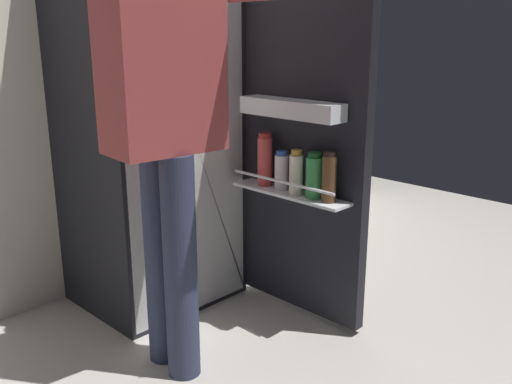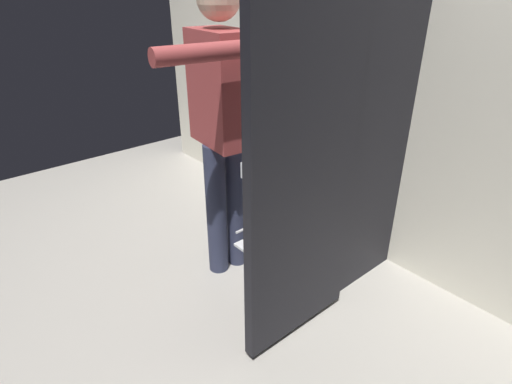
% 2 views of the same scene
% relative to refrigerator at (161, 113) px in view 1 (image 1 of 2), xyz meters
% --- Properties ---
extents(ground_plane, '(5.35, 5.35, 0.00)m').
position_rel_refrigerator_xyz_m(ground_plane, '(-0.03, -0.47, -0.88)').
color(ground_plane, '#B7B2A8').
extents(kitchen_wall, '(4.40, 0.10, 2.58)m').
position_rel_refrigerator_xyz_m(kitchen_wall, '(-0.03, 0.39, 0.41)').
color(kitchen_wall, silver).
rests_on(kitchen_wall, ground_plane).
extents(refrigerator, '(0.71, 1.20, 1.76)m').
position_rel_refrigerator_xyz_m(refrigerator, '(0.00, 0.00, 0.00)').
color(refrigerator, black).
rests_on(refrigerator, ground_plane).
extents(person, '(0.53, 0.73, 1.66)m').
position_rel_refrigerator_xyz_m(person, '(-0.33, -0.48, 0.12)').
color(person, '#2D334C').
rests_on(person, ground_plane).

